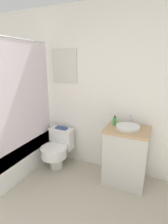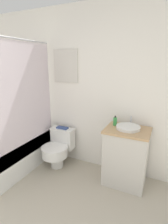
% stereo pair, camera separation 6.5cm
% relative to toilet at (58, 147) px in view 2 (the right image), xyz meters
% --- Properties ---
extents(wall_back, '(3.29, 0.07, 2.50)m').
position_rel_toilet_xyz_m(wall_back, '(0.25, 0.31, 0.93)').
color(wall_back, white).
rests_on(wall_back, ground_plane).
extents(shower_area, '(0.61, 1.34, 1.98)m').
position_rel_toilet_xyz_m(shower_area, '(-0.57, -0.39, -0.01)').
color(shower_area, white).
rests_on(shower_area, ground_plane).
extents(toilet, '(0.42, 0.56, 0.61)m').
position_rel_toilet_xyz_m(toilet, '(0.00, 0.00, 0.00)').
color(toilet, white).
rests_on(toilet, ground_plane).
extents(vanity, '(0.59, 0.47, 0.82)m').
position_rel_toilet_xyz_m(vanity, '(1.10, 0.03, 0.09)').
color(vanity, beige).
rests_on(vanity, ground_plane).
extents(sink, '(0.32, 0.36, 0.13)m').
position_rel_toilet_xyz_m(sink, '(1.10, 0.05, 0.51)').
color(sink, white).
rests_on(sink, vanity).
extents(soap_bottle, '(0.05, 0.05, 0.14)m').
position_rel_toilet_xyz_m(soap_bottle, '(0.91, 0.11, 0.55)').
color(soap_bottle, green).
rests_on(soap_bottle, vanity).
extents(book_on_tank, '(0.20, 0.09, 0.02)m').
position_rel_toilet_xyz_m(book_on_tank, '(0.00, 0.14, 0.29)').
color(book_on_tank, '#33477F').
rests_on(book_on_tank, toilet).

